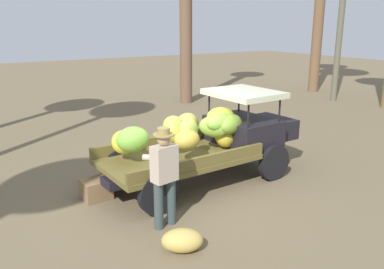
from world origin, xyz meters
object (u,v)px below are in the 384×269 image
(truck, at_px, (213,137))
(wooden_crate, at_px, (96,189))
(loose_banana_bunch, at_px, (182,240))
(farmer, at_px, (164,172))

(truck, bearing_deg, wooden_crate, 170.12)
(truck, relative_size, loose_banana_bunch, 7.38)
(truck, distance_m, wooden_crate, 2.59)
(loose_banana_bunch, bearing_deg, farmer, 79.07)
(wooden_crate, height_order, loose_banana_bunch, wooden_crate)
(truck, height_order, wooden_crate, truck)
(truck, relative_size, farmer, 2.71)
(farmer, bearing_deg, wooden_crate, 10.67)
(farmer, distance_m, loose_banana_bunch, 1.13)
(truck, bearing_deg, loose_banana_bunch, -136.02)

